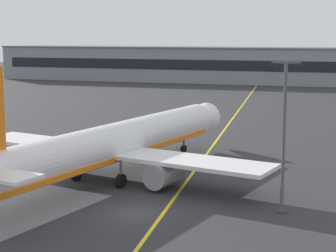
# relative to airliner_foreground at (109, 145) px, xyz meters

# --- Properties ---
(ground_plane) EXTENTS (400.00, 400.00, 0.00)m
(ground_plane) POSITION_rel_airliner_foreground_xyz_m (5.84, -9.08, -3.37)
(ground_plane) COLOR #2D2D30
(taxiway_centreline) EXTENTS (13.29, 179.55, 0.01)m
(taxiway_centreline) POSITION_rel_airliner_foreground_xyz_m (5.84, 20.92, -3.37)
(taxiway_centreline) COLOR yellow
(taxiway_centreline) RESTS_ON ground
(airliner_foreground) EXTENTS (32.21, 40.95, 11.65)m
(airliner_foreground) POSITION_rel_airliner_foreground_xyz_m (0.00, 0.00, 0.00)
(airliner_foreground) COLOR white
(airliner_foreground) RESTS_ON ground
(apron_lamp_post) EXTENTS (2.24, 0.90, 11.94)m
(apron_lamp_post) POSITION_rel_airliner_foreground_xyz_m (16.84, -5.55, 2.90)
(apron_lamp_post) COLOR #515156
(apron_lamp_post) RESTS_ON ground
(safety_cone_by_nose_gear) EXTENTS (0.44, 0.44, 0.55)m
(safety_cone_by_nose_gear) POSITION_rel_airliner_foreground_xyz_m (1.99, 16.45, -3.11)
(safety_cone_by_nose_gear) COLOR orange
(safety_cone_by_nose_gear) RESTS_ON ground
(terminal_building) EXTENTS (155.28, 12.40, 9.91)m
(terminal_building) POSITION_rel_airliner_foreground_xyz_m (0.72, 109.14, 1.59)
(terminal_building) COLOR gray
(terminal_building) RESTS_ON ground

